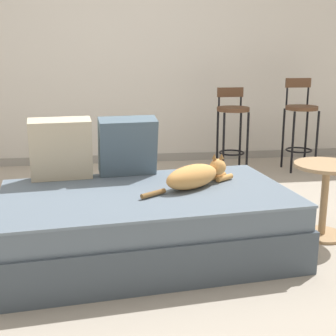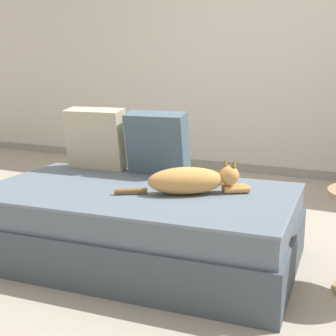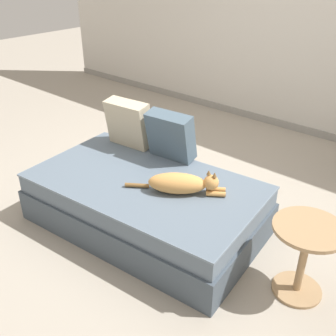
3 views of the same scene
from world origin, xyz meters
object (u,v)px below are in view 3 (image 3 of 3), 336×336
(throw_pillow_middle, at_px, (171,136))
(cat, at_px, (181,183))
(throw_pillow_corner, at_px, (129,123))
(couch, at_px, (145,203))
(side_table, at_px, (305,250))

(throw_pillow_middle, xyz_separation_m, cat, (0.41, -0.36, -0.13))
(throw_pillow_middle, height_order, cat, throw_pillow_middle)
(throw_pillow_corner, xyz_separation_m, cat, (0.85, -0.32, -0.14))
(couch, distance_m, side_table, 1.25)
(throw_pillow_middle, relative_size, cat, 0.62)
(couch, bearing_deg, throw_pillow_middle, 101.83)
(couch, xyz_separation_m, cat, (0.32, 0.05, 0.28))
(cat, distance_m, side_table, 0.94)
(throw_pillow_middle, bearing_deg, couch, -78.17)
(couch, distance_m, throw_pillow_middle, 0.59)
(couch, xyz_separation_m, side_table, (1.24, 0.12, 0.13))
(throw_pillow_corner, xyz_separation_m, side_table, (1.77, -0.24, -0.29))
(cat, xyz_separation_m, side_table, (0.92, 0.07, -0.15))
(cat, height_order, side_table, cat)
(throw_pillow_corner, xyz_separation_m, throw_pillow_middle, (0.45, 0.04, -0.00))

